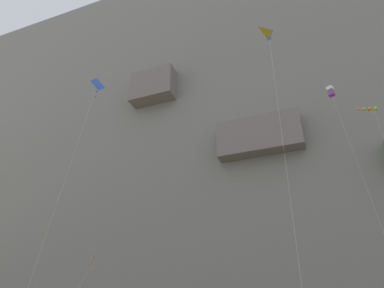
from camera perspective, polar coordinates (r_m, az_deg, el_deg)
The scene contains 6 objects.
cliff_face at distance 75.55m, azimuth 12.27°, elevation 2.47°, with size 180.00×29.29×84.07m.
kite_windsock_high_right at distance 44.53m, azimuth 26.96°, elevation 4.89°, with size 2.38×4.83×26.37m.
kite_delta_far_right at distance 29.10m, azimuth 13.23°, elevation 15.81°, with size 1.25×5.85×24.62m.
kite_box_far_left at distance 46.12m, azimuth 21.63°, elevation 7.75°, with size 2.55×5.59×30.30m.
kite_diamond_mid_center at distance 40.93m, azimuth -15.54°, elevation 7.82°, with size 1.87×4.67×29.60m.
kite_diamond_low_center at distance 33.19m, azimuth -16.24°, elevation -18.52°, with size 0.82×6.33×10.07m.
Camera 1 is at (7.52, 0.69, 3.40)m, focal length 32.92 mm.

